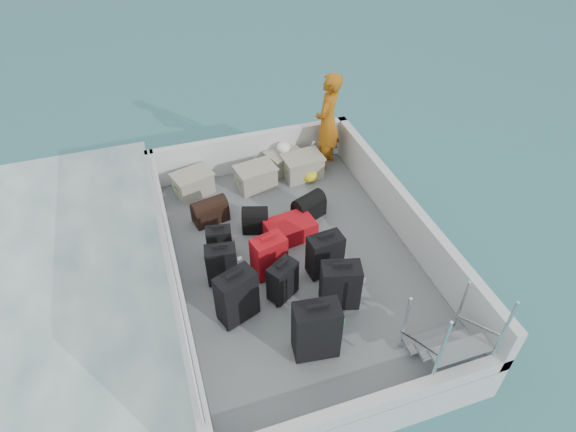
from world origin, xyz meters
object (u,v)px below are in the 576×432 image
object	(u,v)px
suitcase_3	(316,331)
suitcase_2	(220,243)
suitcase_6	(340,286)
suitcase_0	(237,297)
crate_0	(193,184)
suitcase_5	(269,256)
crate_1	(256,178)
suitcase_8	(290,229)
suitcase_7	(325,255)
crate_3	(302,167)
suitcase_1	(222,265)
passenger	(328,122)
suitcase_4	(283,281)
crate_2	(284,161)

from	to	relation	value
suitcase_3	suitcase_2	bearing A→B (deg)	118.11
suitcase_2	suitcase_6	distance (m)	1.88
suitcase_0	crate_0	size ratio (longest dim) A/B	1.27
suitcase_5	crate_1	bearing A→B (deg)	66.19
suitcase_6	suitcase_8	size ratio (longest dim) A/B	0.95
suitcase_0	suitcase_7	distance (m)	1.39
crate_3	suitcase_3	bearing A→B (deg)	-107.17
suitcase_1	crate_1	xyz separation A→B (m)	(1.01, 1.94, -0.12)
suitcase_5	crate_3	world-z (taller)	suitcase_5
crate_1	passenger	bearing A→B (deg)	10.21
crate_1	crate_0	bearing A→B (deg)	170.45
suitcase_2	crate_3	size ratio (longest dim) A/B	0.80
suitcase_2	suitcase_8	bearing A→B (deg)	13.80
suitcase_3	crate_0	size ratio (longest dim) A/B	1.35
suitcase_0	passenger	distance (m)	3.72
suitcase_5	suitcase_6	size ratio (longest dim) A/B	0.92
suitcase_5	suitcase_6	world-z (taller)	suitcase_6
suitcase_2	suitcase_6	bearing A→B (deg)	-36.66
suitcase_4	passenger	bearing A→B (deg)	26.37
suitcase_1	crate_2	bearing A→B (deg)	63.35
suitcase_6	crate_3	bearing A→B (deg)	94.91
suitcase_2	suitcase_3	distance (m)	2.09
suitcase_1	suitcase_6	xyz separation A→B (m)	(1.36, -0.87, 0.04)
crate_3	suitcase_2	bearing A→B (deg)	-140.31
crate_1	crate_3	size ratio (longest dim) A/B	0.97
suitcase_5	crate_3	size ratio (longest dim) A/B	0.98
suitcase_4	suitcase_7	world-z (taller)	suitcase_7
suitcase_6	crate_2	size ratio (longest dim) A/B	1.20
suitcase_4	crate_0	size ratio (longest dim) A/B	0.97
suitcase_2	crate_2	distance (m)	2.37
crate_2	crate_3	world-z (taller)	crate_3
suitcase_4	passenger	distance (m)	3.24
suitcase_0	suitcase_5	world-z (taller)	suitcase_0
suitcase_1	crate_2	world-z (taller)	suitcase_1
suitcase_3	crate_3	world-z (taller)	suitcase_3
suitcase_3	suitcase_7	distance (m)	1.32
suitcase_2	suitcase_7	size ratio (longest dim) A/B	0.79
suitcase_8	crate_0	xyz separation A→B (m)	(-1.20, 1.55, 0.04)
suitcase_1	suitcase_5	distance (m)	0.66
passenger	suitcase_0	bearing A→B (deg)	2.71
suitcase_8	crate_3	xyz separation A→B (m)	(0.70, 1.41, 0.05)
suitcase_3	suitcase_5	world-z (taller)	suitcase_3
suitcase_4	passenger	size ratio (longest dim) A/B	0.33
suitcase_4	suitcase_5	xyz separation A→B (m)	(-0.05, 0.47, 0.03)
suitcase_6	crate_2	distance (m)	3.17
crate_0	crate_2	size ratio (longest dim) A/B	1.04
suitcase_1	suitcase_8	distance (m)	1.31
suitcase_6	suitcase_7	bearing A→B (deg)	102.62
suitcase_2	suitcase_7	distance (m)	1.53
suitcase_0	suitcase_3	bearing A→B (deg)	-68.06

